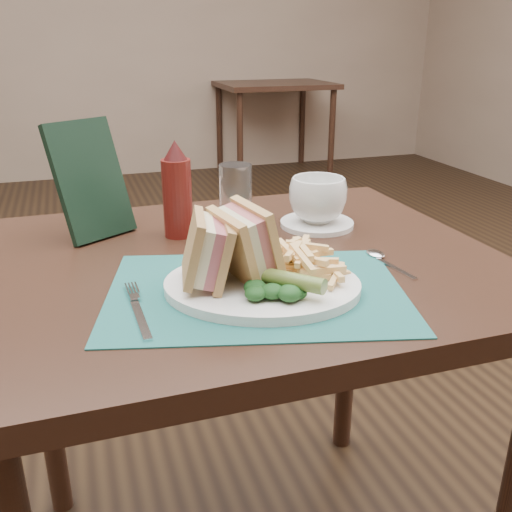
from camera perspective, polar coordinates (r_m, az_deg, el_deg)
The scene contains 18 objects.
floor at distance 1.81m, azimuth -5.88°, elevation -16.89°, with size 7.00×7.00×0.00m, color black.
wall_back at distance 5.03m, azimuth -14.68°, elevation 7.80°, with size 6.00×6.00×0.00m, color gray.
table_main at distance 1.20m, azimuth -1.12°, elevation -16.98°, with size 0.90×0.75×0.75m, color black, non-canonical shape.
table_bg_right at distance 4.92m, azimuth 1.77°, elevation 12.62°, with size 0.90×0.75×0.75m, color black, non-canonical shape.
placemat at distance 0.87m, azimuth 0.01°, elevation -3.54°, with size 0.45×0.32×0.00m, color #1B5752.
plate at distance 0.87m, azimuth 0.61°, elevation -2.98°, with size 0.30×0.24×0.01m, color white, non-canonical shape.
sandwich_half_a at distance 0.84m, azimuth -6.29°, elevation 0.53°, with size 0.06×0.11×0.10m, color tan, non-canonical shape.
sandwich_half_b at distance 0.85m, azimuth -2.27°, elevation 1.17°, with size 0.06×0.12×0.11m, color tan, non-canonical shape.
kale_garnish at distance 0.81m, azimuth 2.23°, elevation -3.34°, with size 0.11×0.08×0.03m, color #143716, non-canonical shape.
pickle_spear at distance 0.82m, azimuth 3.05°, elevation -2.35°, with size 0.02×0.02×0.12m, color #516827.
fries_pile at distance 0.89m, azimuth 4.43°, elevation -0.28°, with size 0.18×0.20×0.05m, color #EBC075, non-canonical shape.
fork at distance 0.83m, azimuth -11.75°, elevation -5.06°, with size 0.03×0.17×0.01m, color silver, non-canonical shape.
spoon at distance 1.00m, azimuth 13.10°, elevation -0.57°, with size 0.03×0.15×0.01m, color silver, non-canonical shape.
saucer at distance 1.18m, azimuth 6.10°, elevation 3.24°, with size 0.15×0.15×0.01m, color white.
coffee_cup at distance 1.16m, azimuth 6.20°, elevation 5.62°, with size 0.12×0.12×0.09m, color white.
drinking_glass at distance 1.14m, azimuth -2.05°, elevation 5.94°, with size 0.07×0.07×0.13m, color white.
ketchup_bottle at distance 1.10m, azimuth -7.91°, elevation 6.62°, with size 0.06×0.06×0.19m, color #53120E, non-canonical shape.
check_presenter at distance 1.14m, azimuth -16.24°, elevation 7.32°, with size 0.14×0.01×0.23m, color black.
Camera 1 is at (-0.27, -1.40, 1.12)m, focal length 40.00 mm.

